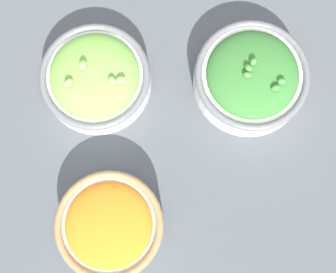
% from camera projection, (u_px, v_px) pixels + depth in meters
% --- Properties ---
extents(ground_plane, '(3.00, 3.00, 0.00)m').
position_uv_depth(ground_plane, '(168.00, 140.00, 0.76)').
color(ground_plane, '#4C5156').
extents(bowl_carrots, '(0.16, 0.16, 0.07)m').
position_uv_depth(bowl_carrots, '(110.00, 225.00, 0.70)').
color(bowl_carrots, '#B2C1CC').
rests_on(bowl_carrots, ground_plane).
extents(bowl_broccoli, '(0.18, 0.18, 0.08)m').
position_uv_depth(bowl_broccoli, '(251.00, 77.00, 0.74)').
color(bowl_broccoli, silver).
rests_on(bowl_broccoli, ground_plane).
extents(bowl_lettuce, '(0.18, 0.18, 0.08)m').
position_uv_depth(bowl_lettuce, '(96.00, 78.00, 0.75)').
color(bowl_lettuce, white).
rests_on(bowl_lettuce, ground_plane).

